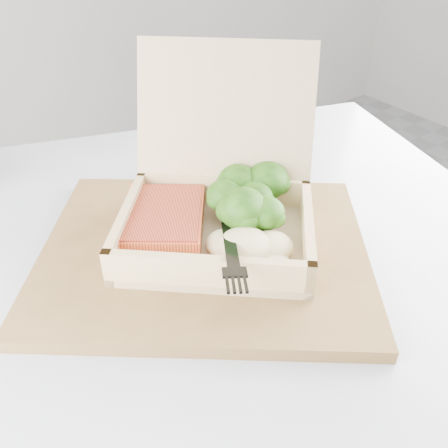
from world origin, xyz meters
TOP-DOWN VIEW (x-y plane):
  - cafe_table at (-0.18, 0.48)m, footprint 1.07×1.07m
  - serving_tray at (-0.15, 0.52)m, footprint 0.48×0.46m
  - takeout_container at (-0.11, 0.55)m, footprint 0.32×0.32m
  - salmon_fillet at (-0.17, 0.57)m, footprint 0.15×0.15m
  - broccoli_pile at (-0.07, 0.52)m, footprint 0.12×0.12m
  - mashed_potatoes at (-0.13, 0.47)m, footprint 0.10×0.08m
  - plastic_fork at (-0.14, 0.49)m, footprint 0.10×0.15m
  - receipt at (-0.04, 0.72)m, footprint 0.12×0.14m

SIDE VIEW (x-z plane):
  - cafe_table at x=-0.18m, z-range 0.18..0.93m
  - receipt at x=-0.04m, z-range 0.75..0.75m
  - serving_tray at x=-0.15m, z-range 0.75..0.76m
  - salmon_fillet at x=-0.17m, z-range 0.77..0.80m
  - mashed_potatoes at x=-0.13m, z-range 0.77..0.81m
  - broccoli_pile at x=-0.07m, z-range 0.77..0.82m
  - plastic_fork at x=-0.14m, z-range 0.79..0.82m
  - takeout_container at x=-0.11m, z-range 0.71..0.91m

